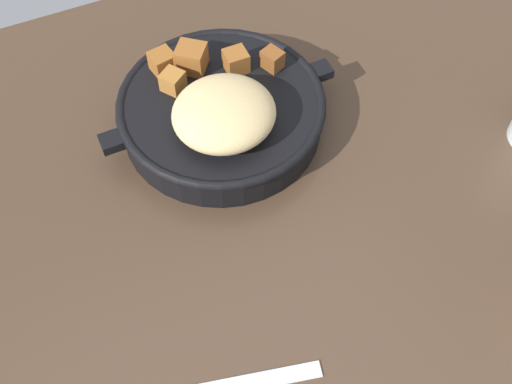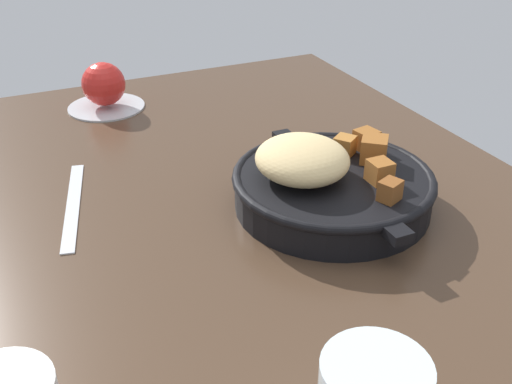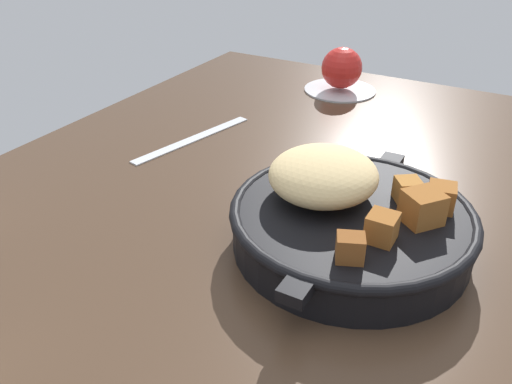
{
  "view_description": "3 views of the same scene",
  "coord_description": "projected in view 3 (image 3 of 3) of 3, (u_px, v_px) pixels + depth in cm",
  "views": [
    {
      "loc": [
        16.34,
        35.37,
        58.88
      ],
      "look_at": [
        1.61,
        2.91,
        4.73
      ],
      "focal_mm": 43.66,
      "sensor_mm": 36.0,
      "label": 1
    },
    {
      "loc": [
        -55.1,
        24.88,
        39.13
      ],
      "look_at": [
        -3.93,
        1.56,
        6.9
      ],
      "focal_mm": 42.86,
      "sensor_mm": 36.0,
      "label": 2
    },
    {
      "loc": [
        -42.74,
        -23.57,
        32.1
      ],
      "look_at": [
        -1.42,
        -0.29,
        4.18
      ],
      "focal_mm": 36.6,
      "sensor_mm": 36.0,
      "label": 3
    }
  ],
  "objects": [
    {
      "name": "ground_plane",
      "position": [
        260.0,
        227.0,
        0.59
      ],
      "size": [
        112.39,
        77.74,
        2.4
      ],
      "primitive_type": "cube",
      "color": "#473323"
    },
    {
      "name": "cast_iron_skillet",
      "position": [
        348.0,
        216.0,
        0.53
      ],
      "size": [
        28.94,
        24.6,
        9.13
      ],
      "color": "black",
      "rests_on": "ground_plane"
    },
    {
      "name": "saucer_plate",
      "position": [
        340.0,
        89.0,
        0.94
      ],
      "size": [
        12.85,
        12.85,
        0.6
      ],
      "primitive_type": "cylinder",
      "color": "#B7BABF",
      "rests_on": "ground_plane"
    },
    {
      "name": "red_apple",
      "position": [
        342.0,
        68.0,
        0.92
      ],
      "size": [
        7.21,
        7.21,
        7.21
      ],
      "primitive_type": "sphere",
      "color": "red",
      "rests_on": "saucer_plate"
    },
    {
      "name": "butter_knife",
      "position": [
        193.0,
        139.0,
        0.76
      ],
      "size": [
        21.13,
        6.46,
        0.36
      ],
      "primitive_type": "cube",
      "rotation": [
        0.0,
        0.0,
        -0.23
      ],
      "color": "silver",
      "rests_on": "ground_plane"
    }
  ]
}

